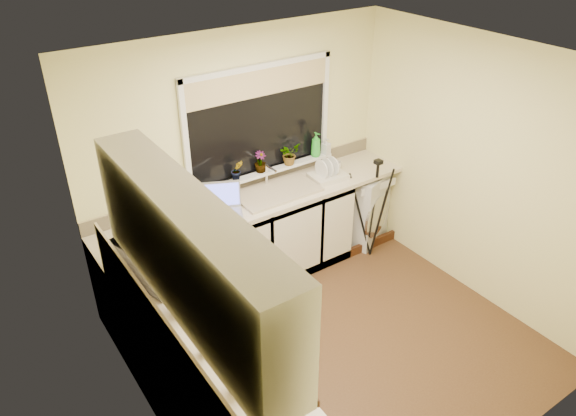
{
  "coord_description": "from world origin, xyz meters",
  "views": [
    {
      "loc": [
        -2.34,
        -2.68,
        3.46
      ],
      "look_at": [
        -0.11,
        0.55,
        1.15
      ],
      "focal_mm": 33.95,
      "sensor_mm": 36.0,
      "label": 1
    }
  ],
  "objects": [
    {
      "name": "window_glass",
      "position": [
        0.2,
        1.49,
        1.55
      ],
      "size": [
        1.5,
        0.02,
        1.0
      ],
      "primitive_type": "cube",
      "color": "black",
      "rests_on": "wall_back"
    },
    {
      "name": "wall_left",
      "position": [
        -1.6,
        0.0,
        1.23
      ],
      "size": [
        0.0,
        3.0,
        3.0
      ],
      "primitive_type": "plane",
      "rotation": [
        1.57,
        0.0,
        1.57
      ],
      "color": "#EDE79E",
      "rests_on": "ground"
    },
    {
      "name": "faucet",
      "position": [
        0.2,
        1.38,
        1.02
      ],
      "size": [
        0.03,
        0.03,
        0.24
      ],
      "primitive_type": "cylinder",
      "color": "silver",
      "rests_on": "worktop_back"
    },
    {
      "name": "soap_bottle_green",
      "position": [
        0.83,
        1.41,
        1.18
      ],
      "size": [
        0.12,
        0.12,
        0.26
      ],
      "primitive_type": "imported",
      "rotation": [
        0.0,
        0.0,
        0.17
      ],
      "color": "green",
      "rests_on": "windowsill"
    },
    {
      "name": "glass_jug",
      "position": [
        -1.24,
        -0.99,
        0.98
      ],
      "size": [
        0.11,
        0.11,
        0.16
      ],
      "primitive_type": "cylinder",
      "color": "silver",
      "rests_on": "worktop_left"
    },
    {
      "name": "splashback_left",
      "position": [
        -1.59,
        -0.3,
        1.12
      ],
      "size": [
        0.02,
        2.4,
        0.45
      ],
      "primitive_type": "cube",
      "color": "beige",
      "rests_on": "wall_left"
    },
    {
      "name": "sink",
      "position": [
        0.2,
        1.2,
        0.91
      ],
      "size": [
        0.82,
        0.46,
        0.03
      ],
      "primitive_type": "cube",
      "color": "tan",
      "rests_on": "worktop_back"
    },
    {
      "name": "microwave",
      "position": [
        -1.28,
        0.62,
        1.06
      ],
      "size": [
        0.55,
        0.66,
        0.31
      ],
      "primitive_type": "imported",
      "rotation": [
        0.0,
        0.0,
        1.9
      ],
      "color": "silver",
      "rests_on": "worktop_left"
    },
    {
      "name": "wall_back",
      "position": [
        0.0,
        1.5,
        1.23
      ],
      "size": [
        3.2,
        0.0,
        3.2
      ],
      "primitive_type": "plane",
      "rotation": [
        1.57,
        0.0,
        0.0
      ],
      "color": "#EDE79E",
      "rests_on": "ground"
    },
    {
      "name": "wall_front",
      "position": [
        0.0,
        -1.5,
        1.23
      ],
      "size": [
        3.2,
        0.0,
        3.2
      ],
      "primitive_type": "plane",
      "rotation": [
        -1.57,
        0.0,
        0.0
      ],
      "color": "#EDE79E",
      "rests_on": "ground"
    },
    {
      "name": "splashback_back",
      "position": [
        0.0,
        1.49,
        0.97
      ],
      "size": [
        3.2,
        0.02,
        0.14
      ],
      "primitive_type": "cube",
      "color": "beige",
      "rests_on": "wall_back"
    },
    {
      "name": "tripod",
      "position": [
        1.17,
        0.83,
        0.57
      ],
      "size": [
        0.63,
        0.63,
        1.14
      ],
      "primitive_type": null,
      "rotation": [
        0.0,
        0.0,
        0.15
      ],
      "color": "black",
      "rests_on": "floor"
    },
    {
      "name": "ceiling",
      "position": [
        0.0,
        0.0,
        2.45
      ],
      "size": [
        3.2,
        3.2,
        0.0
      ],
      "primitive_type": "plane",
      "rotation": [
        3.14,
        0.0,
        0.0
      ],
      "color": "white",
      "rests_on": "ground"
    },
    {
      "name": "window_blind",
      "position": [
        0.2,
        1.46,
        1.92
      ],
      "size": [
        1.5,
        0.02,
        0.25
      ],
      "primitive_type": "cube",
      "color": "tan",
      "rests_on": "wall_back"
    },
    {
      "name": "cup_back",
      "position": [
        0.99,
        1.27,
        0.95
      ],
      "size": [
        0.15,
        0.15,
        0.09
      ],
      "primitive_type": "imported",
      "rotation": [
        0.0,
        0.0,
        -0.36
      ],
      "color": "silver",
      "rests_on": "worktop_back"
    },
    {
      "name": "windowsill",
      "position": [
        0.2,
        1.43,
        1.04
      ],
      "size": [
        1.6,
        0.14,
        0.03
      ],
      "primitive_type": "cube",
      "color": "white",
      "rests_on": "wall_back"
    },
    {
      "name": "worktop_left",
      "position": [
        -1.3,
        -0.3,
        0.88
      ],
      "size": [
        0.6,
        2.4,
        0.04
      ],
      "primitive_type": "cube",
      "color": "beige",
      "rests_on": "base_cabinet_left"
    },
    {
      "name": "laptop",
      "position": [
        -0.41,
        1.18,
        0.97
      ],
      "size": [
        0.45,
        0.43,
        0.27
      ],
      "rotation": [
        0.0,
        0.0,
        -0.43
      ],
      "color": "#93939A",
      "rests_on": "worktop_back"
    },
    {
      "name": "washing_machine",
      "position": [
        1.3,
        1.22,
        0.41
      ],
      "size": [
        0.74,
        0.73,
        0.82
      ],
      "primitive_type": "cube",
      "rotation": [
        0.0,
        0.0,
        0.36
      ],
      "color": "silver",
      "rests_on": "floor"
    },
    {
      "name": "upper_cabinet",
      "position": [
        -1.44,
        -0.45,
        1.8
      ],
      "size": [
        0.28,
        1.9,
        0.7
      ],
      "primitive_type": "cube",
      "color": "silver",
      "rests_on": "wall_left"
    },
    {
      "name": "base_cabinet_left",
      "position": [
        -1.3,
        -0.3,
        0.43
      ],
      "size": [
        0.54,
        2.4,
        0.86
      ],
      "primitive_type": "cube",
      "color": "silver",
      "rests_on": "floor"
    },
    {
      "name": "plant_d",
      "position": [
        0.49,
        1.41,
        1.16
      ],
      "size": [
        0.23,
        0.21,
        0.22
      ],
      "primitive_type": "imported",
      "rotation": [
        0.0,
        0.0,
        0.2
      ],
      "color": "#999999",
      "rests_on": "windowsill"
    },
    {
      "name": "steel_jar",
      "position": [
        -1.35,
        -0.31,
        0.95
      ],
      "size": [
        0.07,
        0.07,
        0.1
      ],
      "primitive_type": "cylinder",
      "color": "silver",
      "rests_on": "worktop_left"
    },
    {
      "name": "soap_bottle_clear",
      "position": [
        0.95,
        1.4,
        1.13
      ],
      "size": [
        0.09,
        0.09,
        0.17
      ],
      "primitive_type": "imported",
      "rotation": [
        0.0,
        0.0,
        0.25
      ],
      "color": "#999999",
      "rests_on": "windowsill"
    },
    {
      "name": "wall_right",
      "position": [
        1.6,
        0.0,
        1.23
      ],
      "size": [
        0.0,
        3.0,
        3.0
      ],
      "primitive_type": "plane",
      "rotation": [
        1.57,
        0.0,
        -1.57
      ],
      "color": "#EDE79E",
      "rests_on": "ground"
    },
    {
      "name": "kettle",
      "position": [
        -1.28,
        0.13,
        1.0
      ],
      "size": [
        0.15,
        0.15,
        0.2
      ],
      "primitive_type": "cylinder",
      "color": "silver",
      "rests_on": "worktop_left"
    },
    {
      "name": "cup_left",
      "position": [
        -1.32,
        -0.67,
        0.95
      ],
      "size": [
        0.12,
        0.12,
        0.1
      ],
      "primitive_type": "imported",
      "rotation": [
        0.0,
        0.0,
        -0.09
      ],
      "color": "beige",
      "rests_on": "worktop_left"
    },
    {
      "name": "base_cabinet_back",
      "position": [
        -0.33,
        1.2,
        0.43
      ],
      "size": [
        2.55,
        0.6,
        0.86
      ],
      "primitive_type": "cube",
      "color": "silver",
      "rests_on": "floor"
    },
    {
      "name": "worktop_back",
      "position": [
        0.0,
        1.2,
        0.88
      ],
      "size": [
        3.2,
        0.6,
        0.04
      ],
      "primitive_type": "cube",
      "color": "beige",
      "rests_on": "base_cabinet_back"
    },
    {
      "name": "floor",
      "position": [
        0.0,
        0.0,
        0.0
      ],
      "size": [
        3.2,
        3.2,
        0.0
      ],
      "primitive_type": "plane",
      "color": "brown",
      "rests_on": "ground"
    },
    {
      "name": "plant_b",
      "position": [
        -0.12,
        1.39,
        1.16
      ],
      "size": [
        0.14,
        0.12,
        0.21
      ],
      "primitive_type": "imported",
      "rotation": [
        0.0,
        0.0,
        -0.3
      ],
      "color": "#999999",
      "rests_on": "windowsill"
    },
    {
      "name": "dish_rack",
      "position": [
        0.8,
        1.15,
        0.93
      ],
      "size": [
        0.38,
        0.3,
        0.05
      ],
      "primitive_type": "cube",
      "rotation": [
        0.0,
        0.0,
        -0.08
      ],
      "color": "beige",
      "rests_on": "worktop_back"
    },
    {
      "name": "plant_c",
      "position": [
        0.16,
        1.42,
        1.16
      ],
      "size": [
        0.14,
        0.14,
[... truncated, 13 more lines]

